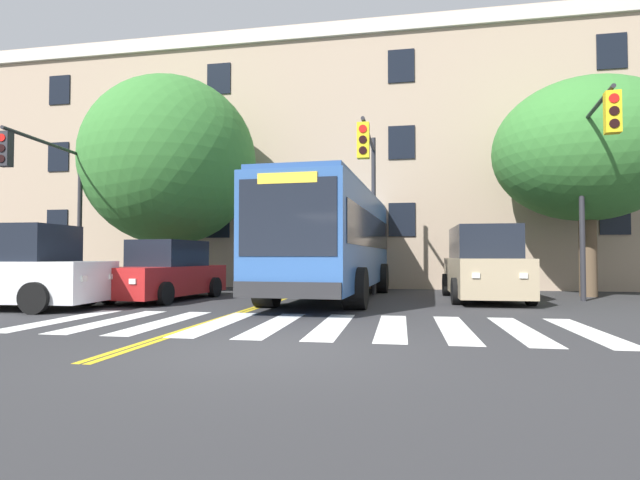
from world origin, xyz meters
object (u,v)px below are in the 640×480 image
at_px(car_tan_far_lane, 483,265).
at_px(traffic_light_overhead, 370,180).
at_px(car_red_near_lane, 167,273).
at_px(car_white_cross_street, 7,269).
at_px(traffic_light_near_corner, 593,164).
at_px(city_bus, 336,240).
at_px(street_tree_curbside_small, 170,162).
at_px(traffic_light_far_corner, 51,185).
at_px(car_grey_behind_bus, 381,267).
at_px(street_tree_curbside_large, 586,151).

xyz_separation_m(car_tan_far_lane, traffic_light_overhead, (-3.53, -0.06, 2.75)).
xyz_separation_m(car_red_near_lane, car_white_cross_street, (-2.83, -3.16, 0.20)).
bearing_deg(traffic_light_near_corner, car_red_near_lane, -177.55).
relative_size(city_bus, street_tree_curbside_small, 1.35).
bearing_deg(traffic_light_far_corner, street_tree_curbside_small, 61.00).
distance_m(car_red_near_lane, traffic_light_overhead, 7.11).
distance_m(car_grey_behind_bus, car_white_cross_street, 16.66).
height_order(car_tan_far_lane, car_grey_behind_bus, car_tan_far_lane).
xyz_separation_m(car_grey_behind_bus, traffic_light_far_corner, (-10.00, -11.09, 2.87)).
relative_size(car_grey_behind_bus, car_white_cross_street, 0.95).
distance_m(city_bus, car_white_cross_street, 9.40).
bearing_deg(car_tan_far_lane, car_grey_behind_bus, 112.52).
height_order(car_white_cross_street, street_tree_curbside_large, street_tree_curbside_large).
bearing_deg(city_bus, traffic_light_near_corner, -10.35).
xyz_separation_m(city_bus, street_tree_curbside_large, (8.36, 2.04, 3.05)).
relative_size(car_tan_far_lane, car_grey_behind_bus, 1.08).
distance_m(city_bus, street_tree_curbside_large, 9.13).
height_order(car_white_cross_street, traffic_light_near_corner, traffic_light_near_corner).
relative_size(car_white_cross_street, traffic_light_near_corner, 0.89).
relative_size(city_bus, car_white_cross_street, 2.22).
bearing_deg(city_bus, traffic_light_far_corner, -167.87).
bearing_deg(car_grey_behind_bus, street_tree_curbside_small, -137.44).
bearing_deg(car_white_cross_street, car_tan_far_lane, 21.71).
distance_m(car_white_cross_street, traffic_light_near_corner, 16.03).
height_order(car_red_near_lane, street_tree_curbside_small, street_tree_curbside_small).
bearing_deg(street_tree_curbside_large, street_tree_curbside_small, -179.62).
height_order(car_grey_behind_bus, traffic_light_near_corner, traffic_light_near_corner).
distance_m(car_grey_behind_bus, traffic_light_far_corner, 15.20).
bearing_deg(traffic_light_near_corner, street_tree_curbside_small, 167.13).
distance_m(traffic_light_far_corner, street_tree_curbside_large, 17.98).
bearing_deg(car_grey_behind_bus, street_tree_curbside_large, -43.44).
bearing_deg(city_bus, car_white_cross_street, -147.30).
distance_m(car_grey_behind_bus, street_tree_curbside_small, 11.48).
height_order(car_red_near_lane, street_tree_curbside_large, street_tree_curbside_large).
distance_m(car_red_near_lane, street_tree_curbside_small, 6.06).
xyz_separation_m(car_red_near_lane, traffic_light_near_corner, (12.49, 0.53, 3.09)).
xyz_separation_m(traffic_light_near_corner, traffic_light_far_corner, (-16.58, -0.60, -0.24)).
bearing_deg(traffic_light_far_corner, street_tree_curbside_large, 12.88).
height_order(city_bus, car_red_near_lane, city_bus).
xyz_separation_m(car_red_near_lane, car_grey_behind_bus, (5.91, 11.02, -0.02)).
bearing_deg(traffic_light_near_corner, traffic_light_overhead, 168.83).
height_order(car_tan_far_lane, street_tree_curbside_large, street_tree_curbside_large).
relative_size(car_white_cross_street, street_tree_curbside_small, 0.60).
bearing_deg(traffic_light_far_corner, car_red_near_lane, 0.97).
height_order(city_bus, car_grey_behind_bus, city_bus).
height_order(street_tree_curbside_large, street_tree_curbside_small, street_tree_curbside_small).
xyz_separation_m(car_tan_far_lane, car_white_cross_street, (-12.55, -5.00, -0.05)).
distance_m(car_white_cross_street, traffic_light_overhead, 10.66).
bearing_deg(car_white_cross_street, street_tree_curbside_large, 23.60).
distance_m(car_grey_behind_bus, street_tree_curbside_large, 11.12).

